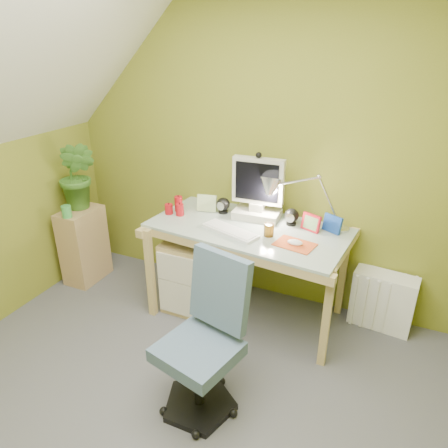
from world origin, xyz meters
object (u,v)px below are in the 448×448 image
at_px(desk, 247,272).
at_px(side_ledge, 84,245).
at_px(potted_plant, 78,176).
at_px(task_chair, 198,351).
at_px(monitor, 258,182).
at_px(desk_lamp, 320,189).
at_px(radiator, 383,301).

distance_m(desk, side_ledge, 1.49).
distance_m(potted_plant, task_chair, 1.89).
bearing_deg(desk, potted_plant, -172.32).
xyz_separation_m(desk, potted_plant, (-1.49, -0.05, 0.58)).
xyz_separation_m(monitor, desk_lamp, (0.45, 0.00, 0.01)).
height_order(monitor, radiator, monitor).
bearing_deg(monitor, desk, -93.22).
bearing_deg(potted_plant, monitor, 8.74).
relative_size(desk, task_chair, 1.69).
bearing_deg(task_chair, desk_lamp, 85.73).
bearing_deg(radiator, potted_plant, -166.44).
xyz_separation_m(side_ledge, task_chair, (1.57, -0.86, 0.08)).
xyz_separation_m(monitor, task_chair, (0.08, -1.14, -0.61)).
xyz_separation_m(side_ledge, radiator, (2.46, 0.37, -0.11)).
xyz_separation_m(desk, side_ledge, (-1.49, -0.10, -0.04)).
bearing_deg(desk, task_chair, -79.41).
xyz_separation_m(desk, desk_lamp, (0.45, 0.18, 0.67)).
bearing_deg(radiator, desk, -158.27).
height_order(desk_lamp, task_chair, desk_lamp).
distance_m(desk, task_chair, 0.96).
distance_m(monitor, task_chair, 1.30).
bearing_deg(monitor, potted_plant, -174.48).
height_order(monitor, potted_plant, monitor).
bearing_deg(side_ledge, desk, 3.80).
bearing_deg(radiator, monitor, -168.53).
distance_m(desk, radiator, 1.02).
relative_size(desk, potted_plant, 2.41).
bearing_deg(monitor, task_chair, -89.18).
height_order(desk, task_chair, task_chair).
xyz_separation_m(potted_plant, radiator, (2.46, 0.32, -0.73)).
bearing_deg(radiator, task_chair, -119.73).
height_order(desk, desk_lamp, desk_lamp).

